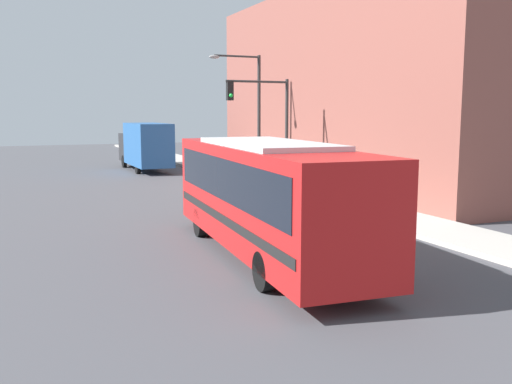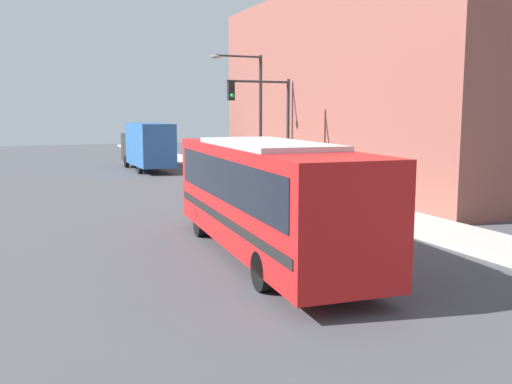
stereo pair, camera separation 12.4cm
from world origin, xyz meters
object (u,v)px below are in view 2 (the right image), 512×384
object	(u,v)px
city_bus	(266,191)
fire_hydrant	(361,204)
delivery_truck	(147,145)
pedestrian_near_corner	(333,178)
street_lamp	(254,107)
traffic_light_pole	(268,115)

from	to	relation	value
city_bus	fire_hydrant	bearing A→B (deg)	39.64
city_bus	delivery_truck	xyz separation A→B (m)	(2.33, 25.25, -0.10)
city_bus	pedestrian_near_corner	world-z (taller)	city_bus
fire_hydrant	pedestrian_near_corner	xyz separation A→B (m)	(1.16, 4.07, 0.53)
fire_hydrant	delivery_truck	bearing A→B (deg)	99.98
delivery_truck	street_lamp	world-z (taller)	street_lamp
delivery_truck	street_lamp	distance (m)	11.53
fire_hydrant	street_lamp	bearing A→B (deg)	90.93
traffic_light_pole	pedestrian_near_corner	xyz separation A→B (m)	(2.11, -2.68, -2.88)
pedestrian_near_corner	street_lamp	bearing A→B (deg)	101.97
traffic_light_pole	delivery_truck	bearing A→B (deg)	100.91
street_lamp	fire_hydrant	bearing A→B (deg)	-89.07
delivery_truck	traffic_light_pole	xyz separation A→B (m)	(2.75, -14.26, 2.15)
city_bus	fire_hydrant	size ratio (longest dim) A/B	15.73
delivery_truck	pedestrian_near_corner	world-z (taller)	delivery_truck
delivery_truck	traffic_light_pole	bearing A→B (deg)	-79.09
traffic_light_pole	pedestrian_near_corner	distance (m)	4.47
traffic_light_pole	pedestrian_near_corner	bearing A→B (deg)	-51.81
city_bus	traffic_light_pole	size ratio (longest dim) A/B	1.95
city_bus	fire_hydrant	xyz separation A→B (m)	(6.03, 4.24, -1.36)
delivery_truck	pedestrian_near_corner	xyz separation A→B (m)	(4.86, -16.94, -0.73)
fire_hydrant	street_lamp	distance (m)	11.03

